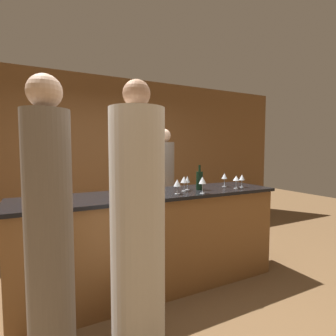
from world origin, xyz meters
name	(u,v)px	position (x,y,z in m)	size (l,w,h in m)	color
ground_plane	(155,287)	(0.00, 0.00, 0.00)	(14.00, 14.00, 0.00)	brown
back_wall	(104,154)	(0.00, 2.25, 1.40)	(8.00, 0.06, 2.80)	brown
bar_counter	(155,240)	(0.00, 0.00, 0.52)	(2.81, 0.71, 1.04)	brown
bartender	(164,195)	(0.53, 0.84, 0.84)	(0.30, 0.30, 1.79)	gray
guest_0	(50,241)	(-1.06, -0.77, 0.93)	(0.28, 0.28, 1.95)	gray
guest_1	(138,232)	(-0.49, -0.80, 0.92)	(0.39, 0.39, 1.97)	silver
wine_bottle_0	(200,180)	(0.54, -0.04, 1.15)	(0.08, 0.08, 0.28)	black
wine_bottle_1	(137,180)	(-0.12, 0.20, 1.16)	(0.07, 0.07, 0.31)	#19381E
wine_glass_0	(187,180)	(0.41, 0.01, 1.15)	(0.06, 0.06, 0.16)	silver
wine_glass_1	(184,180)	(0.33, -0.06, 1.16)	(0.08, 0.08, 0.17)	silver
wine_glass_2	(236,179)	(0.97, -0.17, 1.15)	(0.08, 0.08, 0.15)	silver
wine_glass_3	(63,188)	(-0.92, -0.13, 1.17)	(0.08, 0.08, 0.18)	silver
wine_glass_4	(224,176)	(0.95, 0.02, 1.16)	(0.07, 0.07, 0.17)	silver
wine_glass_5	(202,181)	(0.42, -0.28, 1.17)	(0.08, 0.08, 0.18)	silver
wine_glass_6	(177,183)	(0.17, -0.18, 1.15)	(0.08, 0.08, 0.16)	silver
wine_glass_7	(242,178)	(1.10, -0.12, 1.15)	(0.07, 0.07, 0.16)	silver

